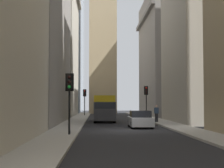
# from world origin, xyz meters

# --- Properties ---
(ground_plane) EXTENTS (135.00, 135.00, 0.00)m
(ground_plane) POSITION_xyz_m (0.00, 0.00, 0.00)
(ground_plane) COLOR black
(sidewalk_right) EXTENTS (90.00, 2.20, 0.14)m
(sidewalk_right) POSITION_xyz_m (0.00, 4.50, 0.07)
(sidewalk_right) COLOR #A8A399
(sidewalk_right) RESTS_ON ground_plane
(sidewalk_left) EXTENTS (90.00, 2.20, 0.14)m
(sidewalk_left) POSITION_xyz_m (0.00, -4.50, 0.07)
(sidewalk_left) COLOR #A8A399
(sidewalk_left) RESTS_ON ground_plane
(building_left_midfar) EXTENTS (12.10, 10.50, 25.99)m
(building_left_midfar) POSITION_xyz_m (10.07, -10.59, 13.01)
(building_left_midfar) COLOR #A8A091
(building_left_midfar) RESTS_ON ground_plane
(building_left_far) EXTENTS (18.82, 10.50, 19.11)m
(building_left_far) POSITION_xyz_m (29.82, -10.59, 9.57)
(building_left_far) COLOR gray
(building_left_far) RESTS_ON ground_plane
(building_right_far) EXTENTS (16.88, 10.50, 21.84)m
(building_right_far) POSITION_xyz_m (29.15, 10.59, 10.93)
(building_right_far) COLOR #A8A091
(building_right_far) RESTS_ON ground_plane
(church_spire) EXTENTS (5.71, 5.71, 34.44)m
(church_spire) POSITION_xyz_m (41.86, 1.11, 17.94)
(church_spire) COLOR #9E8966
(church_spire) RESTS_ON ground_plane
(delivery_truck) EXTENTS (6.46, 2.25, 2.84)m
(delivery_truck) POSITION_xyz_m (12.07, 1.40, 1.46)
(delivery_truck) COLOR yellow
(delivery_truck) RESTS_ON ground_plane
(sedan_silver) EXTENTS (4.30, 1.78, 1.42)m
(sedan_silver) POSITION_xyz_m (2.92, -1.40, 0.66)
(sedan_silver) COLOR #B7BABF
(sedan_silver) RESTS_ON ground_plane
(traffic_light_foreground) EXTENTS (0.43, 0.52, 3.74)m
(traffic_light_foreground) POSITION_xyz_m (-4.76, 3.87, 2.88)
(traffic_light_foreground) COLOR black
(traffic_light_foreground) RESTS_ON sidewalk_right
(traffic_light_midblock) EXTENTS (0.43, 0.52, 3.99)m
(traffic_light_midblock) POSITION_xyz_m (27.76, 4.10, 3.07)
(traffic_light_midblock) COLOR black
(traffic_light_midblock) RESTS_ON sidewalk_right
(traffic_light_far_junction) EXTENTS (0.43, 0.52, 4.02)m
(traffic_light_far_junction) POSITION_xyz_m (17.79, -3.98, 3.09)
(traffic_light_far_junction) COLOR black
(traffic_light_far_junction) RESTS_ON sidewalk_left
(pedestrian) EXTENTS (0.26, 0.44, 1.70)m
(pedestrian) POSITION_xyz_m (9.19, -3.82, 1.06)
(pedestrian) COLOR black
(pedestrian) RESTS_ON sidewalk_left
(discarded_bottle) EXTENTS (0.07, 0.07, 0.27)m
(discarded_bottle) POSITION_xyz_m (-4.47, 3.82, 0.25)
(discarded_bottle) COLOR #999EA3
(discarded_bottle) RESTS_ON sidewalk_right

